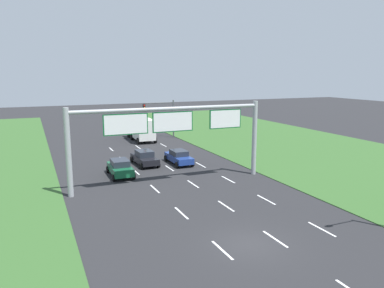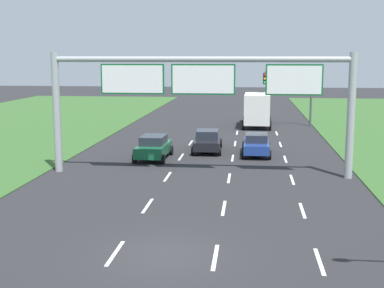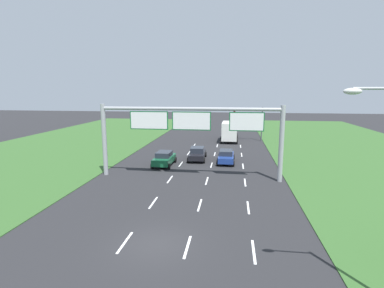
{
  "view_description": "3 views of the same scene",
  "coord_description": "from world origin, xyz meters",
  "px_view_note": "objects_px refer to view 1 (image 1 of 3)",
  "views": [
    {
      "loc": [
        -10.86,
        -16.83,
        9.57
      ],
      "look_at": [
        2.33,
        13.56,
        3.25
      ],
      "focal_mm": 35.0,
      "sensor_mm": 36.0,
      "label": 1
    },
    {
      "loc": [
        2.83,
        -17.35,
        6.81
      ],
      "look_at": [
        -0.1,
        9.71,
        2.29
      ],
      "focal_mm": 50.0,
      "sensor_mm": 36.0,
      "label": 2
    },
    {
      "loc": [
        4.01,
        -14.66,
        8.29
      ],
      "look_at": [
        0.4,
        11.67,
        3.5
      ],
      "focal_mm": 28.0,
      "sensor_mm": 36.0,
      "label": 3
    }
  ],
  "objects_px": {
    "box_truck": "(141,129)",
    "traffic_light_mast": "(161,112)",
    "car_near_red": "(120,168)",
    "car_lead_silver": "(179,157)",
    "sign_gantry": "(172,128)",
    "car_mid_lane": "(145,158)"
  },
  "relations": [
    {
      "from": "box_truck",
      "to": "traffic_light_mast",
      "type": "height_order",
      "value": "traffic_light_mast"
    },
    {
      "from": "car_near_red",
      "to": "car_lead_silver",
      "type": "bearing_deg",
      "value": 19.64
    },
    {
      "from": "car_near_red",
      "to": "sign_gantry",
      "type": "height_order",
      "value": "sign_gantry"
    },
    {
      "from": "box_truck",
      "to": "traffic_light_mast",
      "type": "distance_m",
      "value": 3.96
    },
    {
      "from": "car_mid_lane",
      "to": "box_truck",
      "type": "distance_m",
      "value": 14.7
    },
    {
      "from": "car_lead_silver",
      "to": "box_truck",
      "type": "xyz_separation_m",
      "value": [
        0.22,
        15.2,
        0.97
      ]
    },
    {
      "from": "car_near_red",
      "to": "traffic_light_mast",
      "type": "height_order",
      "value": "traffic_light_mast"
    },
    {
      "from": "car_lead_silver",
      "to": "box_truck",
      "type": "bearing_deg",
      "value": 89.34
    },
    {
      "from": "car_near_red",
      "to": "traffic_light_mast",
      "type": "bearing_deg",
      "value": 61.79
    },
    {
      "from": "sign_gantry",
      "to": "traffic_light_mast",
      "type": "relative_size",
      "value": 3.08
    },
    {
      "from": "car_lead_silver",
      "to": "sign_gantry",
      "type": "bearing_deg",
      "value": -115.65
    },
    {
      "from": "box_truck",
      "to": "traffic_light_mast",
      "type": "bearing_deg",
      "value": 13.14
    },
    {
      "from": "sign_gantry",
      "to": "car_lead_silver",
      "type": "bearing_deg",
      "value": 64.19
    },
    {
      "from": "car_near_red",
      "to": "box_truck",
      "type": "bearing_deg",
      "value": 69.38
    },
    {
      "from": "car_mid_lane",
      "to": "sign_gantry",
      "type": "height_order",
      "value": "sign_gantry"
    },
    {
      "from": "car_mid_lane",
      "to": "traffic_light_mast",
      "type": "relative_size",
      "value": 0.8
    },
    {
      "from": "car_mid_lane",
      "to": "box_truck",
      "type": "xyz_separation_m",
      "value": [
        3.7,
        14.2,
        0.96
      ]
    },
    {
      "from": "traffic_light_mast",
      "to": "car_near_red",
      "type": "bearing_deg",
      "value": -119.54
    },
    {
      "from": "box_truck",
      "to": "car_lead_silver",
      "type": "bearing_deg",
      "value": -89.81
    },
    {
      "from": "car_near_red",
      "to": "traffic_light_mast",
      "type": "xyz_separation_m",
      "value": [
        10.28,
        18.15,
        3.06
      ]
    },
    {
      "from": "car_lead_silver",
      "to": "box_truck",
      "type": "relative_size",
      "value": 0.62
    },
    {
      "from": "car_near_red",
      "to": "car_lead_silver",
      "type": "relative_size",
      "value": 0.96
    }
  ]
}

